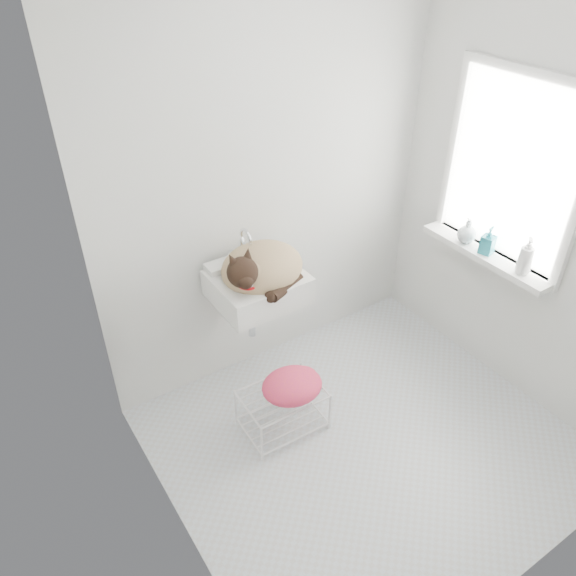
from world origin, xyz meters
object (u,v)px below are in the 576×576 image
sink (257,275)px  bottle_a (521,273)px  cat (260,269)px  bottle_c (465,242)px  bottle_b (485,253)px  wire_rack (282,408)px

sink → bottle_a: bearing=-32.5°
cat → bottle_c: bearing=-21.0°
sink → bottle_b: bearing=-23.4°
cat → wire_rack: 0.82m
sink → cat: 0.05m
sink → bottle_b: 1.37m
bottle_a → bottle_c: 0.42m
bottle_b → cat: bearing=157.1°
bottle_b → bottle_c: size_ratio=1.11×
cat → wire_rack: (-0.08, -0.35, -0.74)m
bottle_b → bottle_c: (0.00, 0.16, 0.00)m
sink → bottle_c: size_ratio=3.34×
cat → bottle_c: 1.30m
wire_rack → bottle_a: 1.57m
sink → cat: cat is taller
bottle_c → sink: bearing=162.9°
sink → wire_rack: 0.79m
cat → bottle_b: 1.36m
sink → cat: (0.01, -0.02, 0.04)m
wire_rack → bottle_a: (1.33, -0.43, 0.70)m
wire_rack → sink: bearing=78.7°
sink → wire_rack: bearing=-101.3°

